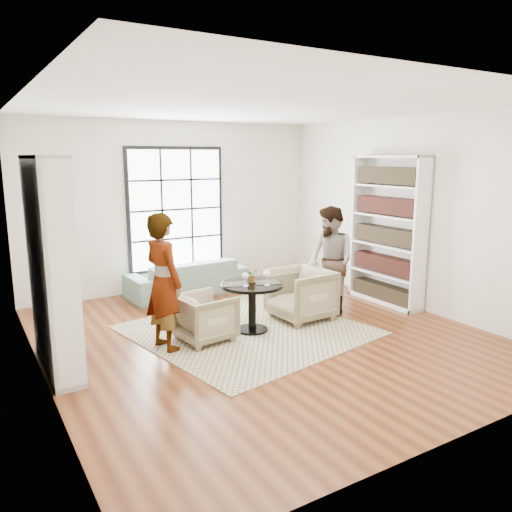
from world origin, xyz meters
TOP-DOWN VIEW (x-y plane):
  - ground at (0.00, 0.00)m, footprint 6.00×6.00m
  - room_shell at (0.00, 0.54)m, footprint 6.00×6.01m
  - rug at (-0.08, 0.28)m, footprint 3.28×3.28m
  - pedestal_table at (-0.04, 0.22)m, footprint 0.86×0.86m
  - sofa at (-0.04, 2.45)m, footprint 2.13×0.96m
  - armchair_left at (-0.74, 0.24)m, footprint 0.77×0.76m
  - armchair_right at (0.85, 0.31)m, footprint 0.87×0.84m
  - person_left at (-1.29, 0.24)m, footprint 0.53×0.70m
  - person_right at (1.40, 0.31)m, footprint 0.65×0.82m
  - placemat_left at (-0.26, 0.30)m, footprint 0.40×0.35m
  - placemat_right at (0.16, 0.16)m, footprint 0.40×0.35m
  - cutlery_left at (-0.26, 0.30)m, footprint 0.20×0.25m
  - cutlery_right at (0.16, 0.16)m, footprint 0.20×0.25m
  - wine_glass_left at (-0.19, 0.13)m, footprint 0.09×0.09m
  - wine_glass_right at (0.08, 0.03)m, footprint 0.09×0.09m
  - flower_centerpiece at (-0.02, 0.26)m, footprint 0.21×0.19m

SIDE VIEW (x-z plane):
  - ground at x=0.00m, z-range 0.00..0.00m
  - rug at x=-0.08m, z-range 0.00..0.01m
  - sofa at x=-0.04m, z-range 0.00..0.61m
  - armchair_left at x=-0.74m, z-range 0.00..0.63m
  - armchair_right at x=0.85m, z-range 0.00..0.76m
  - pedestal_table at x=-0.04m, z-range 0.16..0.84m
  - placemat_left at x=-0.26m, z-range 0.68..0.69m
  - placemat_right at x=0.16m, z-range 0.68..0.69m
  - cutlery_left at x=-0.26m, z-range 0.69..0.70m
  - cutlery_right at x=0.16m, z-range 0.69..0.70m
  - flower_centerpiece at x=-0.02m, z-range 0.68..0.89m
  - wine_glass_left at x=-0.19m, z-range 0.73..0.92m
  - person_right at x=1.40m, z-range 0.00..1.65m
  - wine_glass_right at x=0.08m, z-range 0.73..0.93m
  - person_left at x=-1.29m, z-range 0.00..1.72m
  - room_shell at x=0.00m, z-range -1.74..4.26m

